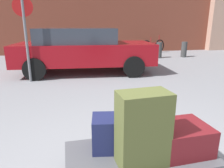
{
  "coord_description": "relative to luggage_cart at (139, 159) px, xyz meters",
  "views": [
    {
      "loc": [
        -0.64,
        -1.64,
        1.52
      ],
      "look_at": [
        0.0,
        1.2,
        0.69
      ],
      "focal_mm": 33.32,
      "sensor_mm": 36.0,
      "label": 1
    }
  ],
  "objects": [
    {
      "name": "duffel_bag_navy_center",
      "position": [
        -0.11,
        0.11,
        0.24
      ],
      "size": [
        0.68,
        0.4,
        0.33
      ],
      "primitive_type": "cube",
      "rotation": [
        0.0,
        0.0,
        -0.17
      ],
      "color": "#191E47",
      "rests_on": "luggage_cart"
    },
    {
      "name": "suitcase_maroon_stacked_top",
      "position": [
        0.4,
        -0.05,
        0.21
      ],
      "size": [
        0.51,
        0.43,
        0.27
      ],
      "primitive_type": "cube",
      "rotation": [
        0.0,
        0.0,
        0.02
      ],
      "color": "maroon",
      "rests_on": "luggage_cart"
    },
    {
      "name": "parked_car",
      "position": [
        -0.06,
        5.14,
        0.49
      ],
      "size": [
        4.45,
        2.25,
        1.42
      ],
      "color": "maroon",
      "rests_on": "ground_plane"
    },
    {
      "name": "no_parking_sign",
      "position": [
        -1.61,
        4.32,
        1.11
      ],
      "size": [
        0.5,
        0.1,
        2.21
      ],
      "color": "slate",
      "rests_on": "ground_plane"
    },
    {
      "name": "bollard_kerb_far",
      "position": [
        5.01,
        7.48,
        0.1
      ],
      "size": [
        0.27,
        0.27,
        0.74
      ],
      "primitive_type": "cylinder",
      "color": "#383838",
      "rests_on": "ground_plane"
    },
    {
      "name": "luggage_cart",
      "position": [
        0.0,
        0.0,
        0.0
      ],
      "size": [
        1.4,
        0.7,
        0.34
      ],
      "color": "#4C4C51",
      "rests_on": "ground_plane"
    },
    {
      "name": "bicycle_leaning",
      "position": [
        4.16,
        9.22,
        0.1
      ],
      "size": [
        1.65,
        0.72,
        0.96
      ],
      "color": "black",
      "rests_on": "ground_plane"
    },
    {
      "name": "bollard_kerb_mid",
      "position": [
        3.7,
        7.48,
        0.1
      ],
      "size": [
        0.27,
        0.27,
        0.74
      ],
      "primitive_type": "cylinder",
      "color": "#383838",
      "rests_on": "ground_plane"
    },
    {
      "name": "bollard_kerb_near",
      "position": [
        2.37,
        7.48,
        0.1
      ],
      "size": [
        0.27,
        0.27,
        0.74
      ],
      "primitive_type": "cylinder",
      "color": "#383838",
      "rests_on": "ground_plane"
    },
    {
      "name": "suitcase_olive_front_left",
      "position": [
        -0.04,
        -0.15,
        0.4
      ],
      "size": [
        0.45,
        0.28,
        0.66
      ],
      "primitive_type": "cube",
      "rotation": [
        0.0,
        0.0,
        0.06
      ],
      "color": "#4C5128",
      "rests_on": "luggage_cart"
    }
  ]
}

